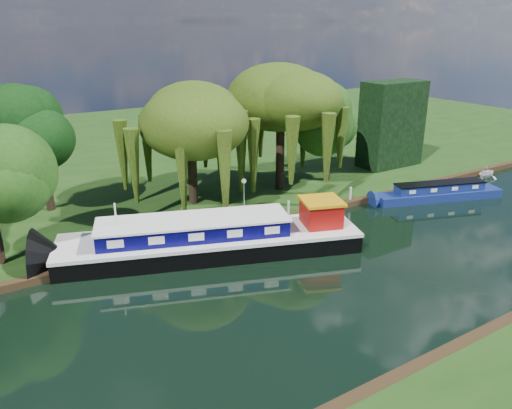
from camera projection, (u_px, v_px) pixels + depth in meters
ground at (332, 277)px, 28.26m from camera, size 120.00×120.00×0.00m
far_bank at (131, 150)px, 55.17m from camera, size 120.00×52.00×0.45m
dutch_barge at (213, 239)px, 30.90m from camera, size 18.82×10.16×3.90m
narrowboat at (439, 193)px, 40.41m from camera, size 10.65×5.14×1.55m
white_cruiser at (486, 177)px, 46.28m from camera, size 2.38×2.09×1.18m
willow_left at (190, 122)px, 36.43m from camera, size 7.16×7.16×8.58m
willow_right at (281, 108)px, 39.50m from camera, size 7.55×7.55×9.20m
tree_far_mid at (40, 132)px, 35.18m from camera, size 5.16×5.16×8.45m
tree_far_right at (329, 123)px, 42.55m from camera, size 4.47×4.47×7.31m
conifer_hedge at (392, 124)px, 47.35m from camera, size 6.00×3.00×8.00m
lamppost at (244, 186)px, 36.01m from camera, size 0.36×0.36×2.56m
mooring_posts at (247, 217)px, 34.35m from camera, size 19.16×0.16×1.00m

